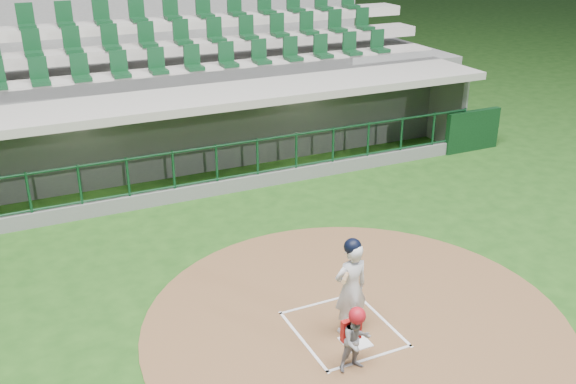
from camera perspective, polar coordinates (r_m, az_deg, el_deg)
name	(u,v)px	position (r m, az deg, el deg)	size (l,w,h in m)	color
ground	(334,320)	(11.13, 4.14, -11.30)	(120.00, 120.00, 0.00)	#1C4513
dirt_circle	(356,322)	(11.12, 6.03, -11.40)	(7.20, 7.20, 0.01)	brown
home_plate	(355,342)	(10.63, 6.01, -13.11)	(0.43, 0.43, 0.02)	white
batter_box_chalk	(343,329)	(10.91, 4.92, -12.03)	(1.55, 1.80, 0.01)	white
dugout_structure	(198,135)	(17.33, -8.03, 5.05)	(16.40, 3.70, 3.00)	slate
seating_deck	(162,92)	(20.01, -11.16, 8.70)	(17.00, 6.72, 5.15)	slate
batter	(351,286)	(10.41, 5.61, -8.33)	(0.84, 0.85, 1.71)	silver
catcher	(356,338)	(9.80, 6.04, -12.81)	(0.50, 0.40, 1.08)	gray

